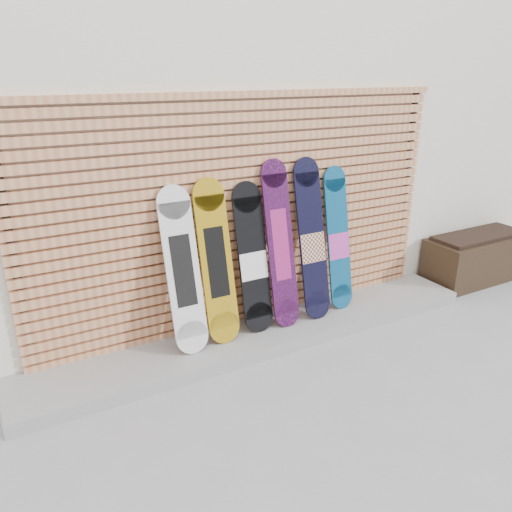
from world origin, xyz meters
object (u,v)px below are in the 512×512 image
at_px(snowboard_1, 216,262).
at_px(snowboard_2, 253,259).
at_px(snowboard_4, 312,241).
at_px(snowboard_5, 338,240).
at_px(planter_box, 476,257).
at_px(snowboard_3, 280,245).
at_px(snowboard_0, 183,271).

height_order(snowboard_1, snowboard_2, snowboard_1).
bearing_deg(snowboard_4, snowboard_5, 5.65).
xyz_separation_m(planter_box, snowboard_2, (-3.08, 0.09, 0.52)).
bearing_deg(snowboard_5, snowboard_2, -179.41).
distance_m(snowboard_1, snowboard_3, 0.67).
distance_m(snowboard_0, snowboard_1, 0.32).
distance_m(snowboard_3, snowboard_5, 0.71).
height_order(snowboard_4, snowboard_5, snowboard_4).
bearing_deg(snowboard_2, snowboard_1, -178.23).
distance_m(planter_box, snowboard_3, 2.86).
bearing_deg(snowboard_2, snowboard_4, -2.15).
xyz_separation_m(planter_box, snowboard_3, (-2.79, 0.07, 0.62)).
height_order(snowboard_2, snowboard_3, snowboard_3).
bearing_deg(snowboard_5, snowboard_3, -177.80).
bearing_deg(snowboard_2, snowboard_0, -178.07).
height_order(planter_box, snowboard_0, snowboard_0).
relative_size(planter_box, snowboard_5, 0.92).
bearing_deg(snowboard_3, snowboard_4, -1.16).
xyz_separation_m(snowboard_3, snowboard_5, (0.71, 0.03, -0.08)).
bearing_deg(snowboard_5, snowboard_4, -174.35).
bearing_deg(planter_box, snowboard_3, 178.50).
xyz_separation_m(planter_box, snowboard_4, (-2.43, 0.07, 0.60)).
distance_m(snowboard_3, snowboard_4, 0.36).
height_order(snowboard_0, snowboard_4, snowboard_4).
bearing_deg(snowboard_4, snowboard_2, 177.85).
xyz_separation_m(planter_box, snowboard_1, (-3.45, 0.08, 0.56)).
bearing_deg(snowboard_3, planter_box, -1.50).
xyz_separation_m(snowboard_2, snowboard_5, (1.00, 0.01, 0.02)).
bearing_deg(snowboard_1, snowboard_3, -0.47).
distance_m(planter_box, snowboard_1, 3.50).
bearing_deg(snowboard_4, snowboard_1, 179.29).
relative_size(snowboard_0, snowboard_2, 1.03).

